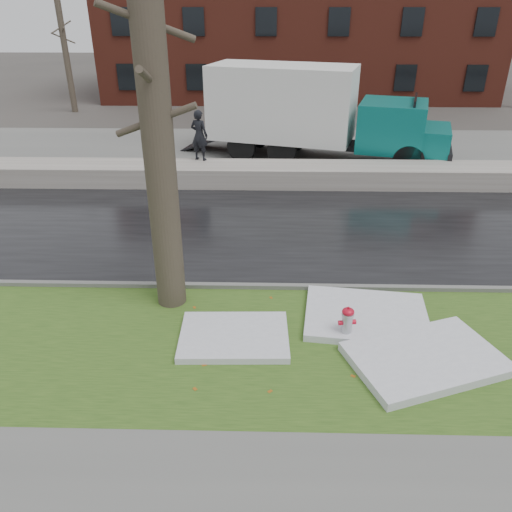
{
  "coord_description": "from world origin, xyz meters",
  "views": [
    {
      "loc": [
        -0.01,
        -9.32,
        6.24
      ],
      "look_at": [
        -0.25,
        0.82,
        1.0
      ],
      "focal_mm": 35.0,
      "sensor_mm": 36.0,
      "label": 1
    }
  ],
  "objects_px": {
    "tree": "(156,124)",
    "box_truck": "(310,111)",
    "fire_hydrant": "(347,322)",
    "worker": "(199,135)"
  },
  "relations": [
    {
      "from": "fire_hydrant",
      "to": "worker",
      "type": "relative_size",
      "value": 0.4
    },
    {
      "from": "fire_hydrant",
      "to": "worker",
      "type": "distance_m",
      "value": 11.15
    },
    {
      "from": "worker",
      "to": "fire_hydrant",
      "type": "bearing_deg",
      "value": 135.31
    },
    {
      "from": "tree",
      "to": "worker",
      "type": "xyz_separation_m",
      "value": [
        -0.41,
        8.91,
        -2.39
      ]
    },
    {
      "from": "tree",
      "to": "box_truck",
      "type": "height_order",
      "value": "tree"
    },
    {
      "from": "fire_hydrant",
      "to": "box_truck",
      "type": "height_order",
      "value": "box_truck"
    },
    {
      "from": "tree",
      "to": "worker",
      "type": "height_order",
      "value": "tree"
    },
    {
      "from": "tree",
      "to": "box_truck",
      "type": "relative_size",
      "value": 0.69
    },
    {
      "from": "fire_hydrant",
      "to": "box_truck",
      "type": "bearing_deg",
      "value": 80.88
    },
    {
      "from": "fire_hydrant",
      "to": "box_truck",
      "type": "xyz_separation_m",
      "value": [
        0.12,
        13.07,
        1.59
      ]
    }
  ]
}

